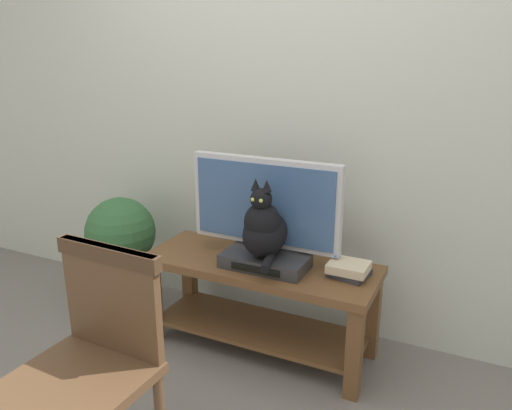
% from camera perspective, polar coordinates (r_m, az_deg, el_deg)
% --- Properties ---
extents(ground_plane, '(12.00, 12.00, 0.00)m').
position_cam_1_polar(ground_plane, '(2.51, -5.45, -21.58)').
color(ground_plane, slate).
extents(back_wall, '(7.00, 0.12, 2.80)m').
position_cam_1_polar(back_wall, '(2.83, 4.04, 13.77)').
color(back_wall, '#B7BCB2').
rests_on(back_wall, ground).
extents(tv_stand, '(1.23, 0.47, 0.51)m').
position_cam_1_polar(tv_stand, '(2.70, 0.46, -9.59)').
color(tv_stand, brown).
rests_on(tv_stand, ground).
extents(tv, '(0.81, 0.20, 0.54)m').
position_cam_1_polar(tv, '(2.58, 1.04, -0.31)').
color(tv, '#B7B7BC').
rests_on(tv, tv_stand).
extents(media_box, '(0.43, 0.24, 0.07)m').
position_cam_1_polar(media_box, '(2.56, 1.03, -6.38)').
color(media_box, '#2D2D30').
rests_on(media_box, tv_stand).
extents(cat, '(0.22, 0.36, 0.41)m').
position_cam_1_polar(cat, '(2.47, 0.93, -2.68)').
color(cat, black).
rests_on(cat, media_box).
extents(wooden_chair, '(0.48, 0.48, 0.90)m').
position_cam_1_polar(wooden_chair, '(1.98, -18.23, -15.70)').
color(wooden_chair, '#513823').
rests_on(wooden_chair, ground).
extents(book_stack, '(0.20, 0.20, 0.07)m').
position_cam_1_polar(book_stack, '(2.50, 10.53, -7.21)').
color(book_stack, '#2D2D33').
rests_on(book_stack, tv_stand).
extents(potted_plant, '(0.42, 0.42, 0.72)m').
position_cam_1_polar(potted_plant, '(3.17, -15.07, -4.04)').
color(potted_plant, '#47474C').
rests_on(potted_plant, ground).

